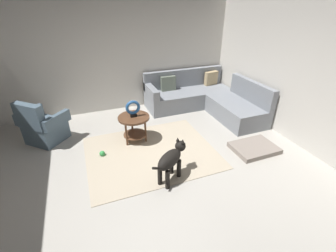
{
  "coord_description": "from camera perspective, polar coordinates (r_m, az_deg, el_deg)",
  "views": [
    {
      "loc": [
        -0.82,
        -2.7,
        2.5
      ],
      "look_at": [
        0.45,
        0.6,
        0.55
      ],
      "focal_mm": 24.79,
      "sensor_mm": 36.0,
      "label": 1
    }
  ],
  "objects": [
    {
      "name": "dog",
      "position": [
        3.52,
        0.8,
        -8.21
      ],
      "size": [
        0.73,
        0.52,
        0.63
      ],
      "rotation": [
        0.0,
        0.0,
        5.31
      ],
      "color": "black",
      "rests_on": "ground_plane"
    },
    {
      "name": "dog_bed_mat",
      "position": [
        4.65,
        20.42,
        -5.08
      ],
      "size": [
        0.8,
        0.6,
        0.09
      ],
      "primitive_type": "cube",
      "color": "gray",
      "rests_on": "ground_plane"
    },
    {
      "name": "side_table",
      "position": [
        4.49,
        -8.33,
        0.91
      ],
      "size": [
        0.6,
        0.6,
        0.54
      ],
      "color": "brown",
      "rests_on": "ground_plane"
    },
    {
      "name": "wall_back",
      "position": [
        5.81,
        -13.09,
        16.76
      ],
      "size": [
        6.0,
        0.12,
        2.7
      ],
      "primitive_type": "cube",
      "color": "silver",
      "rests_on": "ground_plane"
    },
    {
      "name": "dog_toy_ball",
      "position": [
        4.37,
        -15.88,
        -6.52
      ],
      "size": [
        0.1,
        0.1,
        0.1
      ],
      "primitive_type": "sphere",
      "color": "green",
      "rests_on": "ground_plane"
    },
    {
      "name": "torus_sculpture",
      "position": [
        4.36,
        -8.61,
        4.33
      ],
      "size": [
        0.28,
        0.08,
        0.33
      ],
      "color": "black",
      "rests_on": "side_table"
    },
    {
      "name": "area_rug",
      "position": [
        4.33,
        -4.21,
        -6.42
      ],
      "size": [
        2.3,
        1.9,
        0.01
      ],
      "primitive_type": "cube",
      "color": "#BCAD93",
      "rests_on": "ground_plane"
    },
    {
      "name": "sectional_couch",
      "position": [
        5.92,
        9.02,
        6.58
      ],
      "size": [
        2.2,
        2.25,
        0.88
      ],
      "color": "gray",
      "rests_on": "ground_plane"
    },
    {
      "name": "wall_right",
      "position": [
        4.77,
        32.77,
        10.41
      ],
      "size": [
        0.12,
        6.0,
        2.7
      ],
      "primitive_type": "cube",
      "color": "silver",
      "rests_on": "ground_plane"
    },
    {
      "name": "armchair",
      "position": [
        5.08,
        -28.34,
        -0.21
      ],
      "size": [
        1.0,
        0.98,
        0.88
      ],
      "rotation": [
        0.0,
        0.0,
        -0.74
      ],
      "color": "#4C6070",
      "rests_on": "ground_plane"
    },
    {
      "name": "ground_plane",
      "position": [
        3.8,
        -3.17,
        -13.28
      ],
      "size": [
        6.0,
        6.0,
        0.1
      ],
      "primitive_type": "cube",
      "color": "#B7B2A8"
    }
  ]
}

